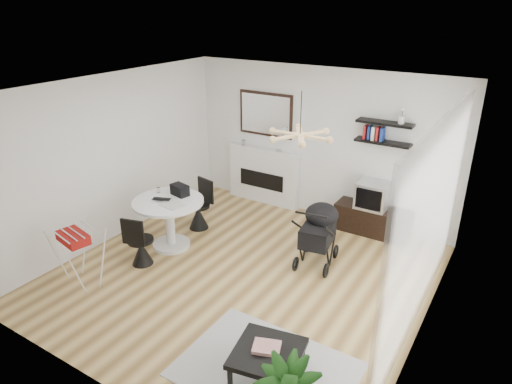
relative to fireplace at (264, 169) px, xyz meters
The scene contains 24 objects.
floor 2.75m from the fireplace, 65.59° to the right, with size 5.00×5.00×0.00m, color olive.
ceiling 3.34m from the fireplace, 65.59° to the right, with size 5.00×5.00×0.00m, color white.
wall_back 1.29m from the fireplace, ahead, with size 5.00×5.00×0.00m, color white.
wall_left 2.88m from the fireplace, 120.01° to the right, with size 5.00×5.00×0.00m, color white.
wall_right 4.39m from the fireplace, 33.95° to the right, with size 5.00×5.00×0.00m, color white.
sheer_curtain 4.20m from the fireplace, 32.43° to the right, with size 0.04×3.60×2.60m, color white.
fireplace is the anchor object (origin of this frame).
shelf_lower 2.45m from the fireplace, ahead, with size 0.90×0.25×0.04m, color black.
shelf_upper 2.58m from the fireplace, ahead, with size 0.90×0.25×0.04m, color black.
pendant_lamp 3.15m from the fireplace, 49.71° to the right, with size 0.90×0.90×0.10m, color #DBB073, non-canonical shape.
tv_console 2.32m from the fireplace, ahead, with size 1.27×0.44×0.48m, color black.
crt_tv 2.24m from the fireplace, ahead, with size 0.51×0.45×0.45m.
dining_table 2.37m from the fireplace, 98.54° to the right, with size 1.12×1.12×0.82m.
laptop 2.46m from the fireplace, 100.13° to the right, with size 0.29×0.19×0.02m, color black.
black_bag 2.10m from the fireplace, 99.10° to the right, with size 0.30×0.18×0.18m, color black.
newspaper 2.44m from the fireplace, 94.21° to the right, with size 0.33×0.27×0.01m, color white.
drinking_glass 2.29m from the fireplace, 107.82° to the right, with size 0.05×0.05×0.09m, color white.
chair_far 1.66m from the fireplace, 103.52° to the right, with size 0.44×0.45×0.87m.
chair_near 3.03m from the fireplace, 97.03° to the right, with size 0.42×0.43×0.82m.
drying_rack 3.86m from the fireplace, 100.66° to the right, with size 0.66×0.63×0.84m.
stroller 2.41m from the fireplace, 38.83° to the right, with size 0.63×0.89×1.03m.
rug 4.55m from the fireplace, 58.60° to the right, with size 1.87×1.35×0.01m, color #AAAAAA.
coffee_table 4.63m from the fireplace, 58.46° to the right, with size 0.82×0.82×0.36m.
magazines 4.60m from the fireplace, 58.60° to the right, with size 0.29×0.22×0.04m, color #BD362F.
Camera 1 is at (3.16, -4.72, 3.74)m, focal length 32.00 mm.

